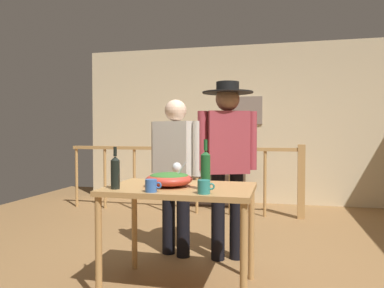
{
  "coord_description": "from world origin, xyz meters",
  "views": [
    {
      "loc": [
        0.5,
        -3.33,
        1.23
      ],
      "look_at": [
        -0.24,
        -0.23,
        1.12
      ],
      "focal_mm": 34.48,
      "sensor_mm": 36.0,
      "label": 1
    }
  ],
  "objects": [
    {
      "name": "wine_bottle_dark",
      "position": [
        -0.67,
        -0.84,
        0.93
      ],
      "size": [
        0.07,
        0.07,
        0.31
      ],
      "color": "black",
      "rests_on": "serving_table"
    },
    {
      "name": "flat_screen_tv",
      "position": [
        -0.51,
        2.72,
        0.75
      ],
      "size": [
        0.49,
        0.12,
        0.39
      ],
      "color": "black",
      "rests_on": "tv_console"
    },
    {
      "name": "salad_bowl",
      "position": [
        -0.33,
        -0.63,
        0.87
      ],
      "size": [
        0.36,
        0.36,
        0.19
      ],
      "color": "#CC3D2D",
      "rests_on": "serving_table"
    },
    {
      "name": "wine_glass",
      "position": [
        -0.35,
        -0.34,
        0.92
      ],
      "size": [
        0.08,
        0.08,
        0.16
      ],
      "color": "silver",
      "rests_on": "serving_table"
    },
    {
      "name": "stair_railing",
      "position": [
        -0.47,
        2.04,
        0.65
      ],
      "size": [
        3.6,
        0.1,
        1.05
      ],
      "color": "#B2844C",
      "rests_on": "ground_plane"
    },
    {
      "name": "person_standing_right",
      "position": [
        0.01,
        0.16,
        1.02
      ],
      "size": [
        0.54,
        0.48,
        1.7
      ],
      "rotation": [
        0.0,
        0.0,
        3.51
      ],
      "color": "black",
      "rests_on": "ground_plane"
    },
    {
      "name": "tv_console",
      "position": [
        -0.51,
        2.75,
        0.26
      ],
      "size": [
        0.9,
        0.4,
        0.52
      ],
      "primitive_type": "cube",
      "color": "#38281E",
      "rests_on": "ground_plane"
    },
    {
      "name": "person_standing_left",
      "position": [
        -0.5,
        0.16,
        0.91
      ],
      "size": [
        0.57,
        0.35,
        1.54
      ],
      "rotation": [
        0.0,
        0.0,
        2.78
      ],
      "color": "black",
      "rests_on": "ground_plane"
    },
    {
      "name": "ground_plane",
      "position": [
        0.0,
        0.0,
        0.0
      ],
      "size": [
        8.06,
        8.06,
        0.0
      ],
      "primitive_type": "plane",
      "color": "olive"
    },
    {
      "name": "mug_blue",
      "position": [
        -0.37,
        -0.91,
        0.85
      ],
      "size": [
        0.12,
        0.08,
        0.09
      ],
      "color": "#3866B2",
      "rests_on": "serving_table"
    },
    {
      "name": "back_wall",
      "position": [
        0.0,
        3.1,
        1.35
      ],
      "size": [
        5.92,
        0.1,
        2.71
      ],
      "primitive_type": "cube",
      "color": "beige",
      "rests_on": "ground_plane"
    },
    {
      "name": "mug_teal",
      "position": [
        -0.0,
        -0.9,
        0.85
      ],
      "size": [
        0.12,
        0.09,
        0.09
      ],
      "color": "teal",
      "rests_on": "serving_table"
    },
    {
      "name": "framed_picture",
      "position": [
        -0.05,
        3.04,
        1.59
      ],
      "size": [
        0.51,
        0.03,
        0.48
      ],
      "primitive_type": "cube",
      "color": "gray"
    },
    {
      "name": "wine_bottle_green",
      "position": [
        -0.02,
        -0.74,
        0.96
      ],
      "size": [
        0.07,
        0.07,
        0.37
      ],
      "color": "#1E5628",
      "rests_on": "serving_table"
    },
    {
      "name": "serving_table",
      "position": [
        -0.24,
        -0.61,
        0.71
      ],
      "size": [
        1.12,
        0.75,
        0.81
      ],
      "color": "#B2844C",
      "rests_on": "ground_plane"
    }
  ]
}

